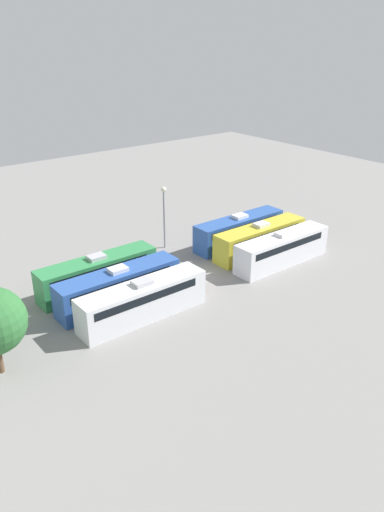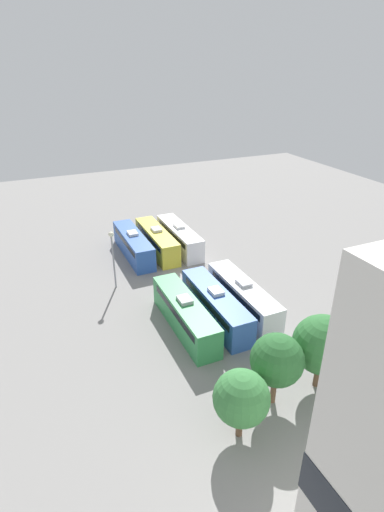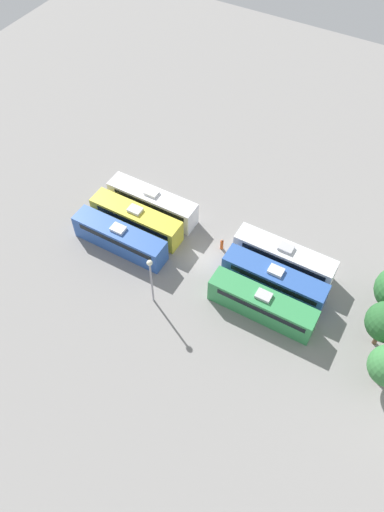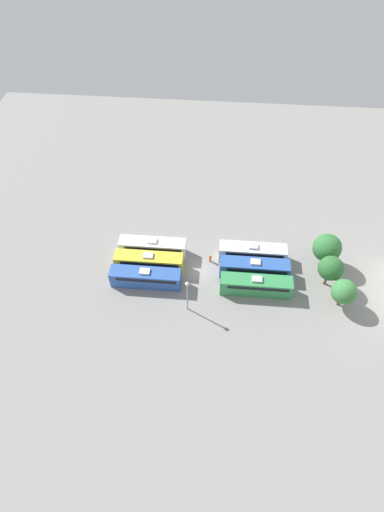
{
  "view_description": "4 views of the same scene",
  "coord_description": "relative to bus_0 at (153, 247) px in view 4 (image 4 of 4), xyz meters",
  "views": [
    {
      "loc": [
        -34.5,
        27.99,
        22.05
      ],
      "look_at": [
        -1.05,
        1.44,
        2.88
      ],
      "focal_mm": 35.0,
      "sensor_mm": 36.0,
      "label": 1
    },
    {
      "loc": [
        16.04,
        39.11,
        24.07
      ],
      "look_at": [
        -1.18,
        0.32,
        3.15
      ],
      "focal_mm": 28.0,
      "sensor_mm": 36.0,
      "label": 2
    },
    {
      "loc": [
        31.14,
        16.51,
        45.57
      ],
      "look_at": [
        1.74,
        -0.31,
        1.95
      ],
      "focal_mm": 35.0,
      "sensor_mm": 36.0,
      "label": 3
    },
    {
      "loc": [
        41.65,
        1.91,
        54.0
      ],
      "look_at": [
        -0.44,
        -1.62,
        3.29
      ],
      "focal_mm": 28.0,
      "sensor_mm": 36.0,
      "label": 4
    }
  ],
  "objects": [
    {
      "name": "ground_plane",
      "position": [
        3.25,
        8.69,
        -1.72
      ],
      "size": [
        112.17,
        112.17,
        0.0
      ],
      "primitive_type": "plane",
      "color": "gray"
    },
    {
      "name": "bus_0",
      "position": [
        0.0,
        0.0,
        0.0
      ],
      "size": [
        2.58,
        11.52,
        3.48
      ],
      "color": "white",
      "rests_on": "ground_plane"
    },
    {
      "name": "bus_1",
      "position": [
        3.3,
        -0.16,
        0.0
      ],
      "size": [
        2.58,
        11.52,
        3.48
      ],
      "color": "gold",
      "rests_on": "ground_plane"
    },
    {
      "name": "bus_2",
      "position": [
        6.65,
        -0.2,
        0.0
      ],
      "size": [
        2.58,
        11.52,
        3.48
      ],
      "color": "#2D56A8",
      "rests_on": "ground_plane"
    },
    {
      "name": "bus_3",
      "position": [
        -0.16,
        17.27,
        0.0
      ],
      "size": [
        2.58,
        11.52,
        3.48
      ],
      "color": "silver",
      "rests_on": "ground_plane"
    },
    {
      "name": "bus_4",
      "position": [
        3.22,
        17.56,
        0.0
      ],
      "size": [
        2.58,
        11.52,
        3.48
      ],
      "color": "#2D56A8",
      "rests_on": "ground_plane"
    },
    {
      "name": "bus_5",
      "position": [
        6.7,
        17.75,
        0.0
      ],
      "size": [
        2.58,
        11.52,
        3.48
      ],
      "color": "#338C4C",
      "rests_on": "ground_plane"
    },
    {
      "name": "worker_person",
      "position": [
        0.98,
        10.07,
        -0.94
      ],
      "size": [
        0.36,
        0.36,
        1.67
      ],
      "color": "#CC4C19",
      "rests_on": "ground_plane"
    },
    {
      "name": "light_pole",
      "position": [
        11.0,
        7.03,
        3.11
      ],
      "size": [
        0.6,
        0.6,
        7.02
      ],
      "color": "gray",
      "rests_on": "ground_plane"
    },
    {
      "name": "tree_0",
      "position": [
        -0.07,
        29.27,
        2.44
      ],
      "size": [
        4.74,
        4.74,
        6.54
      ],
      "color": "brown",
      "rests_on": "ground_plane"
    },
    {
      "name": "tree_1",
      "position": [
        4.19,
        29.3,
        2.41
      ],
      "size": [
        4.04,
        4.04,
        6.17
      ],
      "color": "brown",
      "rests_on": "ground_plane"
    },
    {
      "name": "tree_2",
      "position": [
        8.14,
        30.92,
        1.78
      ],
      "size": [
        3.95,
        3.95,
        5.49
      ],
      "color": "brown",
      "rests_on": "ground_plane"
    }
  ]
}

